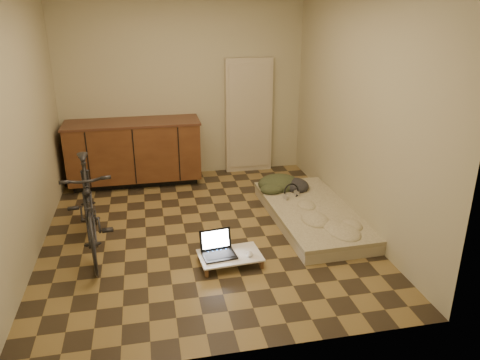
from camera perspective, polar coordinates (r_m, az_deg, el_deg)
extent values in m
cube|color=olive|center=(5.37, -4.36, -6.27)|extent=(3.50, 4.00, 0.00)
cube|color=#BBB28F|center=(6.87, -6.93, 11.16)|extent=(3.50, 0.00, 2.60)
cube|color=#BBB28F|center=(3.03, 0.02, -1.42)|extent=(3.50, 0.00, 2.60)
cube|color=#BBB28F|center=(5.03, -25.08, 5.70)|extent=(0.00, 4.00, 2.60)
cube|color=#BBB28F|center=(5.41, 14.13, 8.02)|extent=(0.00, 4.00, 2.60)
cube|color=black|center=(6.92, -12.47, 0.13)|extent=(1.70, 0.48, 0.10)
cube|color=#492614|center=(6.74, -12.76, 3.51)|extent=(1.80, 0.60, 0.78)
cube|color=#4D2B1C|center=(6.64, -13.04, 6.85)|extent=(1.84, 0.62, 0.03)
cube|color=beige|center=(7.04, 1.07, 7.81)|extent=(0.70, 0.10, 1.70)
imported|color=black|center=(5.01, -18.02, -2.59)|extent=(0.70, 1.72, 1.08)
cube|color=#BDB397|center=(5.66, 8.79, -4.33)|extent=(0.95, 1.93, 0.12)
cube|color=beige|center=(5.62, 8.83, -3.57)|extent=(0.97, 1.95, 0.05)
cube|color=brown|center=(4.54, -4.11, -11.22)|extent=(0.04, 0.04, 0.08)
cube|color=brown|center=(4.82, -4.97, -9.16)|extent=(0.04, 0.04, 0.08)
cube|color=brown|center=(4.66, 2.65, -10.23)|extent=(0.04, 0.04, 0.08)
cube|color=brown|center=(4.94, 1.39, -8.30)|extent=(0.04, 0.04, 0.08)
cube|color=white|center=(4.70, -1.23, -9.18)|extent=(0.64, 0.44, 0.02)
cube|color=black|center=(4.67, -2.53, -9.18)|extent=(0.34, 0.26, 0.02)
cube|color=black|center=(4.74, -3.03, -7.21)|extent=(0.33, 0.10, 0.21)
cube|color=white|center=(4.74, -3.03, -7.21)|extent=(0.28, 0.08, 0.17)
ellipsoid|color=silver|center=(4.67, 1.16, -9.01)|extent=(0.09, 0.12, 0.04)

